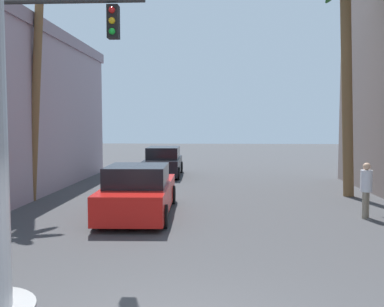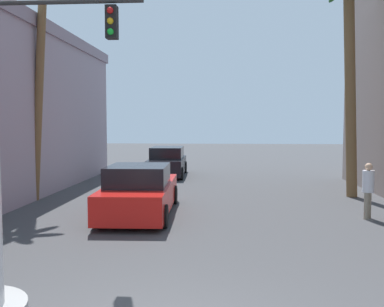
{
  "view_description": "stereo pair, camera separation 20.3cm",
  "coord_description": "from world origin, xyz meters",
  "views": [
    {
      "loc": [
        0.6,
        -5.04,
        2.81
      ],
      "look_at": [
        0.0,
        6.36,
        2.01
      ],
      "focal_mm": 40.0,
      "sensor_mm": 36.0,
      "label": 1
    },
    {
      "loc": [
        0.8,
        -5.02,
        2.81
      ],
      "look_at": [
        0.0,
        6.36,
        2.01
      ],
      "focal_mm": 40.0,
      "sensor_mm": 36.0,
      "label": 2
    }
  ],
  "objects": [
    {
      "name": "traffic_light_mast",
      "position": [
        -4.02,
        4.15,
        3.89
      ],
      "size": [
        4.66,
        0.32,
        5.52
      ],
      "color": "#333333",
      "rests_on": "ground"
    },
    {
      "name": "pedestrian_mid_right",
      "position": [
        5.1,
        7.76,
        0.96
      ],
      "size": [
        0.48,
        0.48,
        1.65
      ],
      "color": "gray",
      "rests_on": "ground"
    },
    {
      "name": "car_far",
      "position": [
        -2.12,
        17.62,
        0.74
      ],
      "size": [
        2.01,
        4.54,
        1.56
      ],
      "color": "black",
      "rests_on": "ground"
    },
    {
      "name": "palm_tree_mid_right",
      "position": [
        5.63,
        11.63,
        5.13
      ],
      "size": [
        2.91,
        3.04,
        8.38
      ],
      "color": "brown",
      "rests_on": "ground"
    },
    {
      "name": "car_lead",
      "position": [
        -1.72,
        7.86,
        0.7
      ],
      "size": [
        2.16,
        5.04,
        1.56
      ],
      "color": "black",
      "rests_on": "ground"
    },
    {
      "name": "palm_tree_mid_left",
      "position": [
        -5.82,
        10.23,
        6.0
      ],
      "size": [
        2.3,
        2.38,
        9.45
      ],
      "color": "brown",
      "rests_on": "ground"
    },
    {
      "name": "ground_plane",
      "position": [
        0.0,
        10.0,
        0.0
      ],
      "size": [
        88.49,
        88.49,
        0.0
      ],
      "primitive_type": "plane",
      "color": "#424244"
    }
  ]
}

